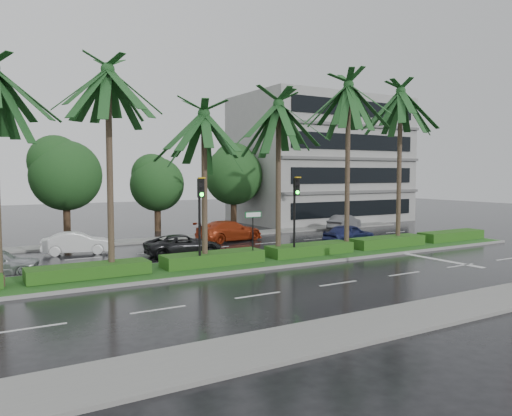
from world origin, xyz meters
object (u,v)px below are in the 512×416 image
car_grey (344,223)px  car_red (229,231)px  car_blue (349,234)px  signal_median_left (200,209)px  street_sign (253,224)px  car_white (77,243)px  car_darkgrey (184,245)px

car_grey → car_red: bearing=70.5°
car_red → car_blue: bearing=-138.2°
signal_median_left → street_sign: (3.00, 0.18, -0.87)m
car_white → car_grey: bearing=-74.7°
car_white → car_red: car_red is taller
car_white → car_red: size_ratio=0.79×
car_red → car_blue: 8.17m
signal_median_left → car_blue: bearing=16.5°
street_sign → signal_median_left: bearing=-176.5°
street_sign → car_grey: (14.42, 9.70, -1.49)m
street_sign → car_blue: street_sign is taller
signal_median_left → car_red: signal_median_left is taller
car_grey → car_white: bearing=69.3°
signal_median_left → car_red: 11.12m
car_blue → car_darkgrey: bearing=79.0°
car_blue → car_red: bearing=44.6°
car_darkgrey → car_grey: 17.10m
car_darkgrey → car_blue: 11.45m
signal_median_left → car_darkgrey: 5.45m
street_sign → car_grey: bearing=33.9°
car_darkgrey → car_blue: size_ratio=1.14×
street_sign → car_red: (3.22, 8.74, -1.41)m
car_darkgrey → car_red: size_ratio=0.89×
car_white → car_darkgrey: size_ratio=0.89×
street_sign → car_red: bearing=69.8°
street_sign → car_white: bearing=130.0°
car_white → street_sign: bearing=-128.3°
car_blue → street_sign: bearing=104.7°
car_grey → car_blue: bearing=117.2°
car_darkgrey → car_blue: (11.40, -1.07, 0.05)m
street_sign → car_grey: size_ratio=0.67×
signal_median_left → car_blue: (12.50, 3.70, -2.34)m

